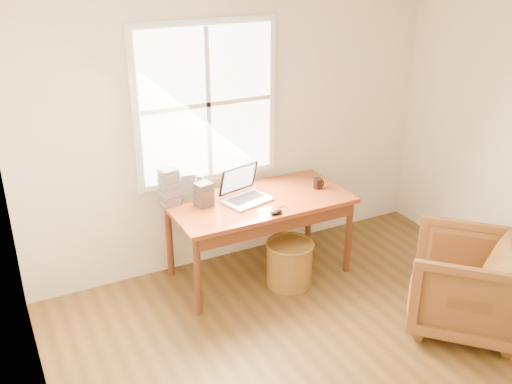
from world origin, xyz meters
TOP-DOWN VIEW (x-y plane):
  - room_shell at (-0.02, 0.16)m, footprint 4.04×4.54m
  - desk at (0.00, 1.80)m, footprint 1.60×0.80m
  - armchair at (1.07, 0.37)m, footprint 1.17×1.17m
  - wicker_stool at (0.15, 1.51)m, footprint 0.46×0.46m
  - laptop at (-0.12, 1.80)m, footprint 0.52×0.54m
  - mouse at (-0.02, 1.47)m, footprint 0.12×0.07m
  - coffee_mug at (0.59, 1.77)m, footprint 0.10×0.10m
  - cd_stack_a at (-0.56, 2.08)m, footprint 0.15×0.14m
  - cd_stack_b at (-0.48, 1.90)m, footprint 0.16×0.14m
  - cd_stack_c at (-0.74, 2.05)m, footprint 0.17×0.15m
  - cd_stack_d at (-0.48, 2.16)m, footprint 0.19×0.18m

SIDE VIEW (x-z plane):
  - wicker_stool at x=0.15m, z-range 0.00..0.40m
  - armchair at x=1.07m, z-range 0.00..0.76m
  - desk at x=0.00m, z-range 0.71..0.75m
  - mouse at x=-0.02m, z-range 0.75..0.79m
  - coffee_mug at x=0.59m, z-range 0.75..0.84m
  - cd_stack_d at x=-0.48m, z-range 0.75..0.95m
  - cd_stack_b at x=-0.48m, z-range 0.75..0.96m
  - cd_stack_a at x=-0.56m, z-range 0.75..1.00m
  - laptop at x=-0.12m, z-range 0.75..1.07m
  - cd_stack_c at x=-0.74m, z-range 0.75..1.08m
  - room_shell at x=-0.02m, z-range 0.00..2.64m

